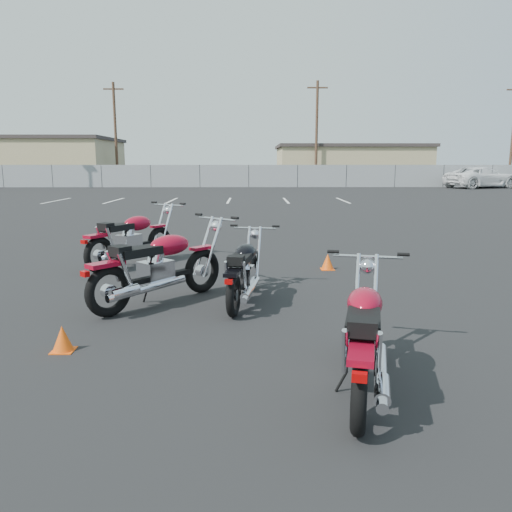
{
  "coord_description": "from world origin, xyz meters",
  "views": [
    {
      "loc": [
        0.12,
        -6.25,
        1.93
      ],
      "look_at": [
        0.2,
        0.6,
        0.65
      ],
      "focal_mm": 35.0,
      "sensor_mm": 36.0,
      "label": 1
    }
  ],
  "objects_px": {
    "motorcycle_second_black": "(244,271)",
    "motorcycle_front_red": "(131,239)",
    "motorcycle_rear_red": "(364,337)",
    "motorcycle_third_red": "(159,267)",
    "white_van": "(482,172)"
  },
  "relations": [
    {
      "from": "motorcycle_second_black",
      "to": "motorcycle_front_red",
      "type": "bearing_deg",
      "value": 129.87
    },
    {
      "from": "motorcycle_front_red",
      "to": "motorcycle_second_black",
      "type": "relative_size",
      "value": 1.09
    },
    {
      "from": "motorcycle_rear_red",
      "to": "motorcycle_third_red",
      "type": "bearing_deg",
      "value": 129.36
    },
    {
      "from": "motorcycle_front_red",
      "to": "motorcycle_rear_red",
      "type": "bearing_deg",
      "value": -58.95
    },
    {
      "from": "motorcycle_front_red",
      "to": "white_van",
      "type": "xyz_separation_m",
      "value": [
        20.52,
        30.2,
        0.77
      ]
    },
    {
      "from": "motorcycle_front_red",
      "to": "motorcycle_rear_red",
      "type": "relative_size",
      "value": 1.04
    },
    {
      "from": "motorcycle_third_red",
      "to": "motorcycle_rear_red",
      "type": "distance_m",
      "value": 3.51
    },
    {
      "from": "motorcycle_third_red",
      "to": "motorcycle_rear_red",
      "type": "height_order",
      "value": "motorcycle_third_red"
    },
    {
      "from": "motorcycle_rear_red",
      "to": "motorcycle_front_red",
      "type": "bearing_deg",
      "value": 121.05
    },
    {
      "from": "motorcycle_second_black",
      "to": "motorcycle_third_red",
      "type": "xyz_separation_m",
      "value": [
        -1.17,
        -0.05,
        0.08
      ]
    },
    {
      "from": "motorcycle_front_red",
      "to": "white_van",
      "type": "bearing_deg",
      "value": 55.81
    },
    {
      "from": "motorcycle_front_red",
      "to": "motorcycle_rear_red",
      "type": "height_order",
      "value": "motorcycle_front_red"
    },
    {
      "from": "motorcycle_second_black",
      "to": "motorcycle_rear_red",
      "type": "bearing_deg",
      "value": -69.13
    },
    {
      "from": "motorcycle_second_black",
      "to": "white_van",
      "type": "relative_size",
      "value": 0.3
    },
    {
      "from": "white_van",
      "to": "motorcycle_second_black",
      "type": "bearing_deg",
      "value": 130.67
    }
  ]
}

